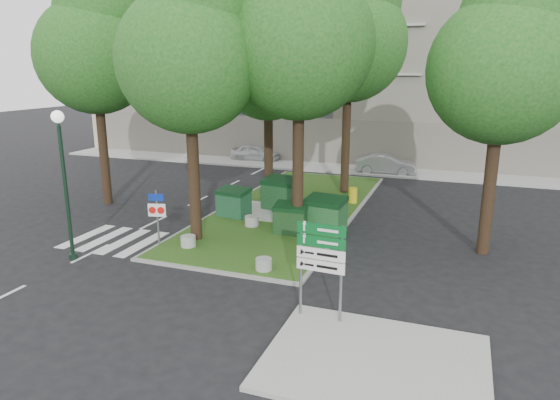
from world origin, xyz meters
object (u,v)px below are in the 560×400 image
at_px(tree_median_near_left, 191,47).
at_px(car_white, 255,153).
at_px(dumpster_d, 325,215).
at_px(street_lamp, 63,168).
at_px(tree_median_mid, 270,59).
at_px(tree_median_near_right, 302,28).
at_px(dumpster_b, 281,193).
at_px(dumpster_c, 291,218).
at_px(tree_street_right, 507,56).
at_px(traffic_sign_pole, 157,211).
at_px(litter_bin, 353,195).
at_px(dumpster_a, 234,202).
at_px(car_silver, 386,164).
at_px(tree_median_far, 352,32).
at_px(bollard_mid, 252,221).
at_px(directional_sign, 321,256).
at_px(bollard_left, 188,241).
at_px(tree_street_left, 96,44).
at_px(bollard_right, 264,264).

height_order(tree_median_near_left, car_white, tree_median_near_left).
distance_m(dumpster_d, street_lamp, 9.91).
bearing_deg(tree_median_mid, tree_median_near_right, -56.31).
bearing_deg(dumpster_b, dumpster_c, -53.22).
bearing_deg(tree_street_right, car_white, 136.62).
distance_m(tree_street_right, traffic_sign_pole, 13.35).
bearing_deg(tree_street_right, tree_median_near_left, -166.61).
relative_size(tree_street_right, dumpster_d, 5.79).
bearing_deg(tree_street_right, litter_bin, 140.89).
relative_size(tree_median_near_right, dumpster_b, 6.23).
distance_m(tree_median_near_left, street_lamp, 6.12).
xyz_separation_m(dumpster_a, dumpster_d, (4.46, -0.78, 0.09)).
relative_size(tree_median_near_right, car_silver, 3.02).
xyz_separation_m(tree_median_near_left, litter_bin, (4.52, 7.36, -6.82)).
bearing_deg(tree_median_far, bollard_mid, -108.20).
relative_size(dumpster_a, dumpster_b, 0.84).
bearing_deg(tree_median_far, tree_median_mid, -136.85).
bearing_deg(directional_sign, street_lamp, 174.66).
distance_m(dumpster_d, car_white, 17.03).
bearing_deg(tree_median_mid, bollard_mid, -79.50).
bearing_deg(dumpster_d, car_white, 131.02).
bearing_deg(directional_sign, car_white, 119.78).
bearing_deg(bollard_mid, dumpster_d, 5.68).
height_order(bollard_left, street_lamp, street_lamp).
distance_m(tree_median_far, tree_street_left, 12.29).
bearing_deg(bollard_mid, traffic_sign_pole, -125.65).
bearing_deg(tree_street_left, tree_median_near_right, -8.13).
height_order(dumpster_b, bollard_left, dumpster_b).
relative_size(bollard_mid, traffic_sign_pole, 0.26).
bearing_deg(car_silver, dumpster_c, 169.04).
bearing_deg(tree_street_left, tree_median_far, 29.28).
bearing_deg(tree_street_left, bollard_right, -27.78).
distance_m(bollard_right, directional_sign, 3.94).
relative_size(dumpster_c, litter_bin, 1.85).
height_order(dumpster_d, litter_bin, dumpster_d).
bearing_deg(bollard_mid, tree_median_mid, 100.50).
relative_size(tree_median_far, car_silver, 3.14).
relative_size(bollard_mid, street_lamp, 0.11).
xyz_separation_m(tree_street_left, litter_bin, (11.52, 3.86, -7.15)).
bearing_deg(tree_median_near_right, bollard_left, -139.53).
distance_m(dumpster_d, directional_sign, 7.35).
distance_m(bollard_mid, traffic_sign_pole, 4.24).
relative_size(dumpster_b, bollard_mid, 3.13).
bearing_deg(tree_median_near_right, traffic_sign_pole, -145.67).
distance_m(tree_median_far, tree_street_right, 9.85).
bearing_deg(bollard_right, tree_median_near_right, 90.71).
bearing_deg(dumpster_a, street_lamp, -107.66).
bearing_deg(car_silver, tree_median_mid, 150.20).
distance_m(tree_median_near_left, litter_bin, 11.01).
xyz_separation_m(bollard_mid, traffic_sign_pole, (-2.39, -3.33, 1.10)).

